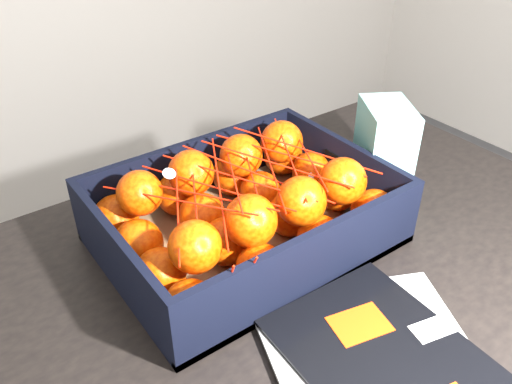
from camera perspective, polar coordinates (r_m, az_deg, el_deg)
table at (r=0.87m, az=2.90°, el=-14.38°), size 1.20×0.80×0.75m
magazine_stack at (r=0.70m, az=13.60°, el=-17.60°), size 0.35×0.34×0.02m
produce_crate at (r=0.85m, az=-1.19°, el=-3.35°), size 0.44×0.33×0.12m
clementine_heap at (r=0.83m, az=-1.21°, el=-1.45°), size 0.42×0.31×0.13m
mesh_net at (r=0.79m, az=-1.24°, el=1.39°), size 0.36×0.29×0.11m
retail_carton at (r=0.97m, az=13.57°, el=4.27°), size 0.13×0.14×0.17m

